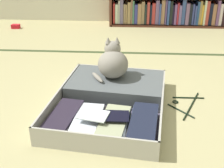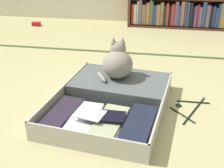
% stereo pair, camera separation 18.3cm
% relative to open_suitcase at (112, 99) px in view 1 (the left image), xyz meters
% --- Properties ---
extents(ground_plane, '(10.00, 10.00, 0.00)m').
position_rel_open_suitcase_xyz_m(ground_plane, '(0.02, -0.08, -0.05)').
color(ground_plane, tan).
extents(tatami_border, '(4.80, 0.05, 0.00)m').
position_rel_open_suitcase_xyz_m(tatami_border, '(0.02, 1.06, -0.05)').
color(tatami_border, '#384727').
rests_on(tatami_border, ground_plane).
extents(open_suitcase, '(0.80, 1.00, 0.12)m').
position_rel_open_suitcase_xyz_m(open_suitcase, '(0.00, 0.00, 0.00)').
color(open_suitcase, '#B7B5AC').
rests_on(open_suitcase, ground_plane).
extents(black_cat, '(0.29, 0.27, 0.29)m').
position_rel_open_suitcase_xyz_m(black_cat, '(-0.01, 0.22, 0.18)').
color(black_cat, gray).
rests_on(black_cat, open_suitcase).
extents(clothes_hanger, '(0.27, 0.37, 0.01)m').
position_rel_open_suitcase_xyz_m(clothes_hanger, '(0.51, 0.04, -0.05)').
color(clothes_hanger, black).
rests_on(clothes_hanger, ground_plane).
extents(small_red_pouch, '(0.10, 0.07, 0.05)m').
position_rel_open_suitcase_xyz_m(small_red_pouch, '(-1.34, 1.87, -0.03)').
color(small_red_pouch, red).
rests_on(small_red_pouch, ground_plane).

